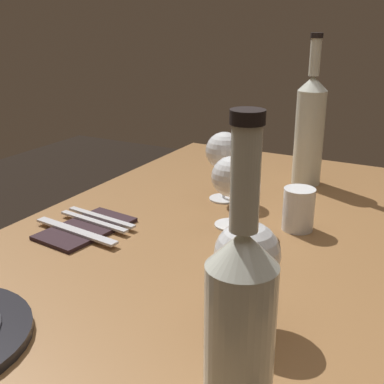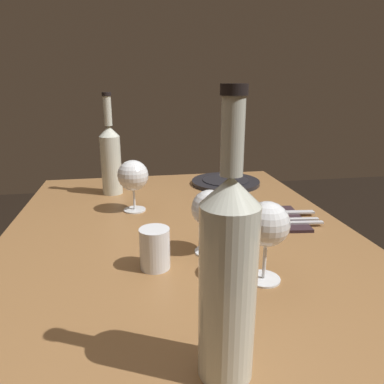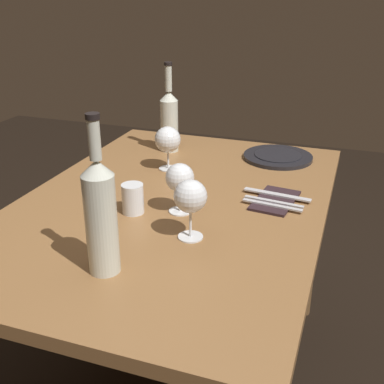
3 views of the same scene
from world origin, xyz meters
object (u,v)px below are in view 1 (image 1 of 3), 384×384
wine_bottle_second (240,332)px  folded_napkin (86,229)px  wine_glass_centre (224,152)px  fork_outer (101,217)px  table_knife (76,231)px  wine_glass_right (247,256)px  wine_glass_left (232,178)px  wine_bottle (310,128)px  fork_inner (93,221)px  water_tumbler (298,211)px

wine_bottle_second → folded_napkin: (-0.34, -0.48, -0.12)m
wine_glass_centre → fork_outer: (0.24, -0.17, -0.10)m
folded_napkin → table_knife: size_ratio=0.96×
wine_glass_right → folded_napkin: size_ratio=0.77×
wine_glass_left → folded_napkin: bearing=-57.0°
wine_glass_centre → folded_napkin: 0.36m
wine_bottle → wine_glass_right: bearing=9.3°
wine_glass_right → fork_inner: 0.45m
fork_inner → fork_outer: (-0.03, 0.00, 0.00)m
fork_inner → fork_outer: bearing=180.0°
wine_glass_right → wine_bottle_second: 0.21m
wine_bottle → table_knife: bearing=-29.4°
wine_glass_left → table_knife: bearing=-52.3°
folded_napkin → fork_outer: (-0.05, 0.00, 0.01)m
wine_glass_centre → wine_bottle_second: 0.71m
wine_glass_left → wine_glass_centre: wine_glass_centre is taller
wine_glass_centre → folded_napkin: (0.29, -0.17, -0.11)m
wine_bottle → wine_bottle_second: (0.85, 0.18, -0.02)m
wine_glass_right → table_knife: 0.44m
water_tumbler → fork_outer: (0.16, -0.37, -0.03)m
wine_glass_right → wine_bottle: 0.66m
wine_glass_centre → wine_bottle_second: (0.63, 0.31, 0.01)m
wine_glass_left → fork_inner: 0.30m
wine_glass_right → folded_napkin: bearing=-110.0°
wine_glass_left → water_tumbler: wine_glass_left is taller
wine_bottle → wine_bottle_second: 0.86m
wine_glass_right → water_tumbler: 0.37m
wine_glass_left → wine_glass_centre: 0.16m
water_tumbler → fork_outer: bearing=-66.9°
folded_napkin → fork_outer: fork_outer is taller
wine_glass_right → wine_bottle_second: (0.19, 0.07, 0.02)m
folded_napkin → table_knife: (0.03, 0.00, 0.01)m
water_tumbler → wine_glass_left: bearing=-68.9°
wine_glass_right → wine_glass_centre: bearing=-151.5°
wine_bottle → fork_outer: wine_bottle is taller
wine_glass_left → wine_bottle: size_ratio=0.40×
fork_inner → table_knife: 0.05m
wine_glass_centre → wine_bottle: (-0.21, 0.13, 0.03)m
wine_bottle → folded_napkin: wine_bottle is taller
wine_bottle_second → water_tumbler: 0.57m
wine_bottle_second → fork_inner: 0.61m
fork_outer → table_knife: 0.08m
fork_inner → fork_outer: same height
wine_glass_left → folded_napkin: size_ratio=0.73×
fork_outer → wine_glass_left: bearing=114.1°
wine_glass_right → fork_outer: (-0.20, -0.41, -0.10)m
wine_glass_left → table_knife: (0.19, -0.25, -0.09)m
wine_glass_centre → wine_bottle_second: size_ratio=0.47×
wine_glass_left → fork_inner: (0.14, -0.25, -0.09)m
wine_glass_centre → fork_outer: 0.31m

